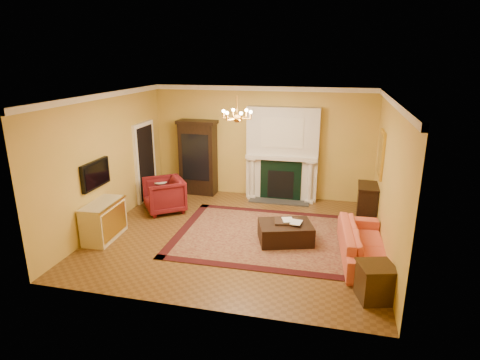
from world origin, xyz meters
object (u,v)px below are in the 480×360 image
(end_table, at_px, (375,283))
(leather_ottoman, at_px, (285,232))
(console_table, at_px, (367,204))
(china_cabinet, at_px, (198,159))
(coral_sofa, at_px, (365,238))
(pedestal_table, at_px, (161,191))
(commode, at_px, (104,220))
(wingback_armchair, at_px, (164,193))

(end_table, xyz_separation_m, leather_ottoman, (-1.66, 1.74, -0.07))
(end_table, distance_m, console_table, 3.36)
(china_cabinet, distance_m, coral_sofa, 5.31)
(pedestal_table, distance_m, commode, 2.17)
(china_cabinet, distance_m, commode, 3.50)
(china_cabinet, xyz_separation_m, coral_sofa, (4.37, -2.96, -0.57))
(wingback_armchair, bearing_deg, end_table, 23.54)
(pedestal_table, relative_size, commode, 0.61)
(console_table, bearing_deg, coral_sofa, -92.27)
(pedestal_table, distance_m, coral_sofa, 5.32)
(end_table, bearing_deg, console_table, 88.98)
(wingback_armchair, bearing_deg, pedestal_table, 178.80)
(commode, bearing_deg, wingback_armchair, 67.78)
(wingback_armchair, height_order, end_table, wingback_armchair)
(console_table, bearing_deg, china_cabinet, 169.98)
(wingback_armchair, height_order, leather_ottoman, wingback_armchair)
(console_table, bearing_deg, wingback_armchair, -171.20)
(wingback_armchair, relative_size, end_table, 1.61)
(commode, distance_m, console_table, 5.98)
(china_cabinet, xyz_separation_m, wingback_armchair, (-0.38, -1.55, -0.53))
(console_table, bearing_deg, leather_ottoman, -134.56)
(china_cabinet, xyz_separation_m, leather_ottoman, (2.80, -2.59, -0.78))
(china_cabinet, xyz_separation_m, pedestal_table, (-0.64, -1.17, -0.61))
(end_table, xyz_separation_m, console_table, (0.06, 3.36, 0.13))
(china_cabinet, xyz_separation_m, end_table, (4.46, -4.34, -0.70))
(wingback_armchair, height_order, commode, wingback_armchair)
(console_table, distance_m, leather_ottoman, 2.37)
(pedestal_table, bearing_deg, wingback_armchair, -54.72)
(wingback_armchair, bearing_deg, coral_sofa, 36.93)
(end_table, height_order, leather_ottoman, end_table)
(end_table, bearing_deg, leather_ottoman, 133.56)
(coral_sofa, bearing_deg, commode, 89.32)
(commode, bearing_deg, pedestal_table, 77.84)
(pedestal_table, xyz_separation_m, leather_ottoman, (3.45, -1.43, -0.16))
(coral_sofa, bearing_deg, pedestal_table, 65.95)
(wingback_armchair, xyz_separation_m, console_table, (4.90, 0.57, -0.05))
(coral_sofa, distance_m, leather_ottoman, 1.62)
(coral_sofa, bearing_deg, wingback_armchair, 69.04)
(pedestal_table, bearing_deg, leather_ottoman, -22.49)
(china_cabinet, bearing_deg, commode, -105.03)
(pedestal_table, height_order, leather_ottoman, pedestal_table)
(commode, relative_size, console_table, 1.28)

